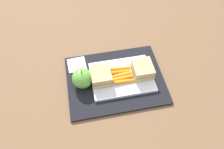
# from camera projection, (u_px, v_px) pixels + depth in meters

# --- Properties ---
(ground_plane) EXTENTS (2.40, 2.40, 0.00)m
(ground_plane) POSITION_uv_depth(u_px,v_px,m) (115.00, 80.00, 0.85)
(ground_plane) COLOR brown
(lunchbag_mat) EXTENTS (0.36, 0.28, 0.01)m
(lunchbag_mat) POSITION_uv_depth(u_px,v_px,m) (115.00, 80.00, 0.85)
(lunchbag_mat) COLOR black
(lunchbag_mat) RESTS_ON ground_plane
(food_tray) EXTENTS (0.23, 0.17, 0.01)m
(food_tray) POSITION_uv_depth(u_px,v_px,m) (122.00, 77.00, 0.84)
(food_tray) COLOR white
(food_tray) RESTS_ON lunchbag_mat
(sandwich_half_left) EXTENTS (0.07, 0.08, 0.04)m
(sandwich_half_left) POSITION_uv_depth(u_px,v_px,m) (143.00, 69.00, 0.83)
(sandwich_half_left) COLOR tan
(sandwich_half_left) RESTS_ON food_tray
(sandwich_half_right) EXTENTS (0.07, 0.08, 0.04)m
(sandwich_half_right) POSITION_uv_depth(u_px,v_px,m) (101.00, 76.00, 0.81)
(sandwich_half_right) COLOR tan
(sandwich_half_right) RESTS_ON food_tray
(carrot_sticks_bundle) EXTENTS (0.08, 0.07, 0.02)m
(carrot_sticks_bundle) POSITION_uv_depth(u_px,v_px,m) (122.00, 75.00, 0.83)
(carrot_sticks_bundle) COLOR orange
(carrot_sticks_bundle) RESTS_ON food_tray
(apple) EXTENTS (0.07, 0.07, 0.09)m
(apple) POSITION_uv_depth(u_px,v_px,m) (83.00, 79.00, 0.80)
(apple) COLOR #66B742
(apple) RESTS_ON lunchbag_mat
(paper_napkin) EXTENTS (0.07, 0.07, 0.00)m
(paper_napkin) POSITION_uv_depth(u_px,v_px,m) (77.00, 65.00, 0.88)
(paper_napkin) COLOR white
(paper_napkin) RESTS_ON lunchbag_mat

